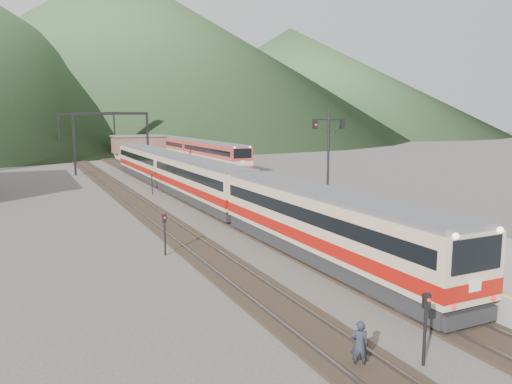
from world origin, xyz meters
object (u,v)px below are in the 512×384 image
second_train (192,150)px  worker (359,345)px  main_train (200,181)px  signal_mast (328,155)px

second_train → worker: 68.01m
main_train → worker: main_train is taller
main_train → worker: (-5.02, -29.01, -1.19)m
second_train → signal_mast: 53.52m
main_train → signal_mast: signal_mast is taller
second_train → worker: second_train is taller
main_train → second_train: second_train is taller
worker → signal_mast: bearing=-89.6°
main_train → worker: size_ratio=38.39×
main_train → signal_mast: (2.58, -15.73, 3.26)m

